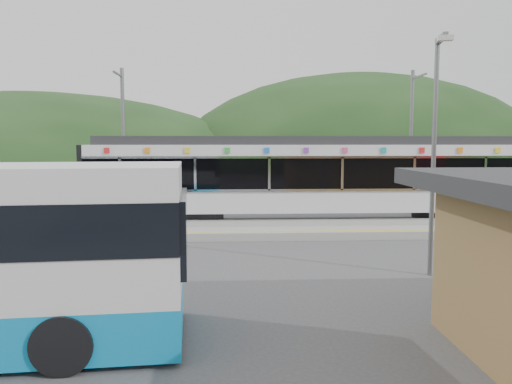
{
  "coord_description": "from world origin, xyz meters",
  "views": [
    {
      "loc": [
        -1.86,
        -15.67,
        3.5
      ],
      "look_at": [
        -1.02,
        1.0,
        1.84
      ],
      "focal_mm": 35.0,
      "sensor_mm": 36.0,
      "label": 1
    }
  ],
  "objects": [
    {
      "name": "ground",
      "position": [
        0.0,
        0.0,
        0.0
      ],
      "size": [
        120.0,
        120.0,
        0.0
      ],
      "primitive_type": "plane",
      "color": "#4C4C4F",
      "rests_on": "ground"
    },
    {
      "name": "hills",
      "position": [
        6.19,
        5.29,
        0.0
      ],
      "size": [
        146.0,
        149.0,
        26.0
      ],
      "color": "#1E3D19",
      "rests_on": "ground"
    },
    {
      "name": "platform",
      "position": [
        0.0,
        3.3,
        0.15
      ],
      "size": [
        26.0,
        3.2,
        0.3
      ],
      "primitive_type": "cube",
      "color": "#9E9E99",
      "rests_on": "ground"
    },
    {
      "name": "yellow_line",
      "position": [
        0.0,
        2.0,
        0.3
      ],
      "size": [
        26.0,
        0.1,
        0.01
      ],
      "primitive_type": "cube",
      "color": "yellow",
      "rests_on": "platform"
    },
    {
      "name": "train",
      "position": [
        2.21,
        6.0,
        2.06
      ],
      "size": [
        20.44,
        3.01,
        3.74
      ],
      "color": "black",
      "rests_on": "ground"
    },
    {
      "name": "catenary_mast_west",
      "position": [
        -7.0,
        8.56,
        3.65
      ],
      "size": [
        0.18,
        1.8,
        7.0
      ],
      "color": "slate",
      "rests_on": "ground"
    },
    {
      "name": "catenary_mast_east",
      "position": [
        7.0,
        8.56,
        3.65
      ],
      "size": [
        0.18,
        1.8,
        7.0
      ],
      "color": "slate",
      "rests_on": "ground"
    },
    {
      "name": "lamp_post",
      "position": [
        3.38,
        -3.12,
        3.65
      ],
      "size": [
        0.38,
        1.1,
        6.13
      ],
      "rotation": [
        0.0,
        0.0,
        -0.21
      ],
      "color": "slate",
      "rests_on": "ground"
    }
  ]
}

